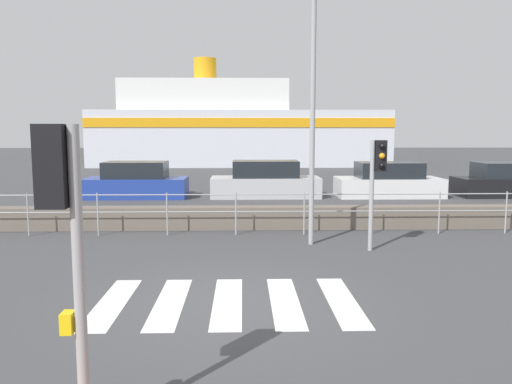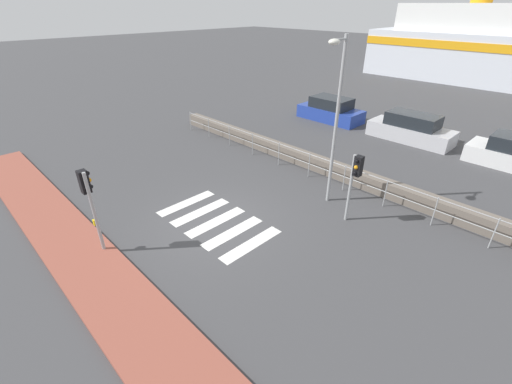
{
  "view_description": "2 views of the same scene",
  "coord_description": "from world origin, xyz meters",
  "px_view_note": "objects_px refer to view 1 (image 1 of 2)",
  "views": [
    {
      "loc": [
        0.17,
        -7.57,
        2.64
      ],
      "look_at": [
        0.43,
        2.0,
        1.5
      ],
      "focal_mm": 35.0,
      "sensor_mm": 36.0,
      "label": 1
    },
    {
      "loc": [
        8.04,
        -6.02,
        6.74
      ],
      "look_at": [
        0.93,
        1.0,
        1.2
      ],
      "focal_mm": 24.0,
      "sensor_mm": 36.0,
      "label": 2
    }
  ],
  "objects_px": {
    "traffic_light_near": "(64,216)",
    "parked_car_black": "(506,182)",
    "parked_car_white": "(388,182)",
    "parked_car_blue": "(136,182)",
    "streetlamp": "(314,88)",
    "ferry_boat": "(233,130)",
    "parked_car_silver": "(265,182)",
    "traffic_light_far": "(377,170)"
  },
  "relations": [
    {
      "from": "ferry_boat",
      "to": "traffic_light_near",
      "type": "bearing_deg",
      "value": -91.15
    },
    {
      "from": "streetlamp",
      "to": "parked_car_silver",
      "type": "bearing_deg",
      "value": 94.39
    },
    {
      "from": "parked_car_white",
      "to": "traffic_light_near",
      "type": "bearing_deg",
      "value": -114.77
    },
    {
      "from": "streetlamp",
      "to": "parked_car_black",
      "type": "xyz_separation_m",
      "value": [
        9.39,
        8.93,
        -3.06
      ]
    },
    {
      "from": "parked_car_black",
      "to": "parked_car_white",
      "type": "bearing_deg",
      "value": 180.0
    },
    {
      "from": "parked_car_black",
      "to": "parked_car_blue",
      "type": "bearing_deg",
      "value": 180.0
    },
    {
      "from": "traffic_light_near",
      "to": "parked_car_blue",
      "type": "relative_size",
      "value": 0.66
    },
    {
      "from": "ferry_boat",
      "to": "parked_car_black",
      "type": "bearing_deg",
      "value": -60.05
    },
    {
      "from": "parked_car_blue",
      "to": "parked_car_black",
      "type": "bearing_deg",
      "value": -0.0
    },
    {
      "from": "streetlamp",
      "to": "ferry_boat",
      "type": "distance_m",
      "value": 29.43
    },
    {
      "from": "parked_car_white",
      "to": "parked_car_black",
      "type": "distance_m",
      "value": 4.96
    },
    {
      "from": "parked_car_blue",
      "to": "parked_car_silver",
      "type": "height_order",
      "value": "parked_car_silver"
    },
    {
      "from": "traffic_light_near",
      "to": "parked_car_black",
      "type": "relative_size",
      "value": 0.66
    },
    {
      "from": "parked_car_silver",
      "to": "parked_car_black",
      "type": "height_order",
      "value": "parked_car_silver"
    },
    {
      "from": "parked_car_silver",
      "to": "parked_car_white",
      "type": "bearing_deg",
      "value": -0.0
    },
    {
      "from": "traffic_light_far",
      "to": "parked_car_blue",
      "type": "relative_size",
      "value": 0.6
    },
    {
      "from": "ferry_boat",
      "to": "parked_car_blue",
      "type": "bearing_deg",
      "value": -100.04
    },
    {
      "from": "traffic_light_near",
      "to": "streetlamp",
      "type": "relative_size",
      "value": 0.46
    },
    {
      "from": "traffic_light_far",
      "to": "parked_car_blue",
      "type": "height_order",
      "value": "traffic_light_far"
    },
    {
      "from": "traffic_light_near",
      "to": "parked_car_white",
      "type": "xyz_separation_m",
      "value": [
        7.52,
        16.3,
        -1.35
      ]
    },
    {
      "from": "parked_car_silver",
      "to": "parked_car_white",
      "type": "xyz_separation_m",
      "value": [
        5.11,
        -0.0,
        -0.03
      ]
    },
    {
      "from": "traffic_light_near",
      "to": "ferry_boat",
      "type": "distance_m",
      "value": 36.71
    },
    {
      "from": "parked_car_silver",
      "to": "parked_car_blue",
      "type": "bearing_deg",
      "value": -180.0
    },
    {
      "from": "traffic_light_far",
      "to": "parked_car_blue",
      "type": "bearing_deg",
      "value": 127.77
    },
    {
      "from": "traffic_light_near",
      "to": "streetlamp",
      "type": "xyz_separation_m",
      "value": [
        3.1,
        7.37,
        1.7
      ]
    },
    {
      "from": "streetlamp",
      "to": "parked_car_blue",
      "type": "relative_size",
      "value": 1.44
    },
    {
      "from": "ferry_boat",
      "to": "streetlamp",
      "type": "bearing_deg",
      "value": -85.39
    },
    {
      "from": "streetlamp",
      "to": "parked_car_white",
      "type": "xyz_separation_m",
      "value": [
        4.42,
        8.93,
        -3.05
      ]
    },
    {
      "from": "streetlamp",
      "to": "parked_car_black",
      "type": "relative_size",
      "value": 1.44
    },
    {
      "from": "traffic_light_near",
      "to": "ferry_boat",
      "type": "bearing_deg",
      "value": 88.85
    },
    {
      "from": "parked_car_silver",
      "to": "parked_car_black",
      "type": "relative_size",
      "value": 1.08
    },
    {
      "from": "traffic_light_near",
      "to": "traffic_light_far",
      "type": "relative_size",
      "value": 1.09
    },
    {
      "from": "traffic_light_far",
      "to": "ferry_boat",
      "type": "bearing_deg",
      "value": 97.11
    },
    {
      "from": "parked_car_white",
      "to": "traffic_light_far",
      "type": "bearing_deg",
      "value": -107.93
    },
    {
      "from": "streetlamp",
      "to": "parked_car_white",
      "type": "height_order",
      "value": "streetlamp"
    },
    {
      "from": "parked_car_silver",
      "to": "parked_car_black",
      "type": "xyz_separation_m",
      "value": [
        10.07,
        -0.0,
        -0.04
      ]
    },
    {
      "from": "parked_car_white",
      "to": "parked_car_black",
      "type": "height_order",
      "value": "parked_car_white"
    },
    {
      "from": "parked_car_blue",
      "to": "parked_car_silver",
      "type": "bearing_deg",
      "value": 0.0
    },
    {
      "from": "traffic_light_near",
      "to": "parked_car_black",
      "type": "bearing_deg",
      "value": 52.54
    },
    {
      "from": "parked_car_blue",
      "to": "ferry_boat",
      "type": "bearing_deg",
      "value": 79.96
    },
    {
      "from": "ferry_boat",
      "to": "parked_car_blue",
      "type": "distance_m",
      "value": 20.83
    },
    {
      "from": "traffic_light_far",
      "to": "ferry_boat",
      "type": "relative_size",
      "value": 0.11
    }
  ]
}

